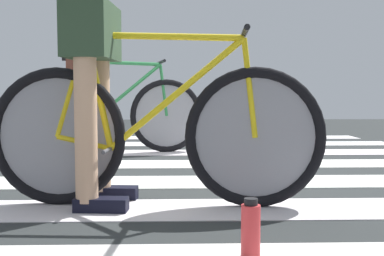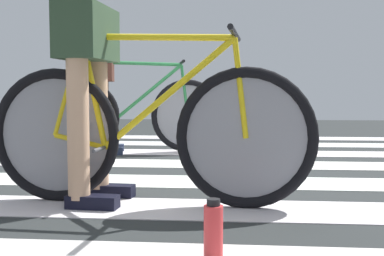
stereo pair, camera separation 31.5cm
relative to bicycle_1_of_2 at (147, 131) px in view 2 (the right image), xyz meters
The scene contains 7 objects.
ground 1.04m from the bicycle_1_of_2, 95.40° to the left, with size 18.00×14.00×0.02m.
crosswalk_markings 1.12m from the bicycle_1_of_2, 93.20° to the left, with size 5.42×5.78×0.00m.
bicycle_1_of_2 is the anchor object (origin of this frame).
cyclist_1_of_2 0.42m from the bicycle_1_of_2, behind, with size 0.34×0.43×1.03m.
bicycle_2_of_2 2.19m from the bicycle_1_of_2, 103.18° to the left, with size 1.72×0.55×0.93m.
cyclist_2_of_2 2.24m from the bicycle_1_of_2, 111.20° to the left, with size 0.38×0.45×0.98m.
water_bottle 0.92m from the bicycle_1_of_2, 64.44° to the right, with size 0.07×0.07×0.22m.
Camera 2 is at (0.53, -3.39, 0.61)m, focal length 44.55 mm.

